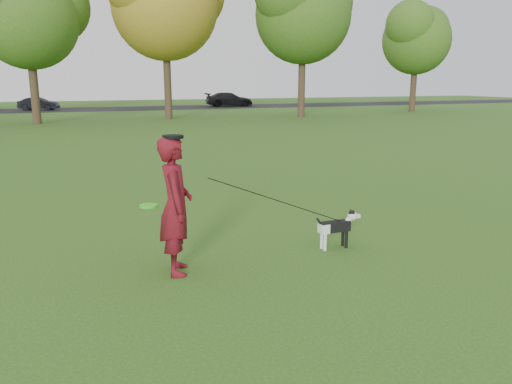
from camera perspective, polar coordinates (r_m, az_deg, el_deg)
name	(u,v)px	position (r m, az deg, el deg)	size (l,w,h in m)	color
ground	(259,250)	(7.63, 0.40, -6.60)	(120.00, 120.00, 0.00)	#285116
road	(93,109)	(46.84, -18.12, 8.99)	(120.00, 7.00, 0.02)	black
man	(176,206)	(6.59, -9.18, -1.58)	(0.67, 0.44, 1.83)	#560C16
dog	(338,225)	(7.71, 9.35, -3.77)	(0.77, 0.15, 0.59)	black
car_mid	(39,104)	(46.77, -23.58, 9.23)	(1.13, 3.23, 1.06)	black
car_right	(229,99)	(49.17, -3.08, 10.52)	(1.86, 4.59, 1.33)	black
man_held_items	(280,201)	(7.07, 2.77, -1.07)	(3.09, 0.32, 1.45)	#30E41C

